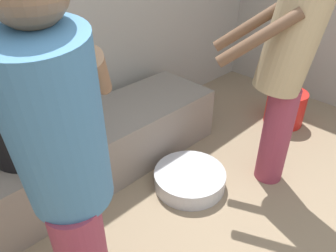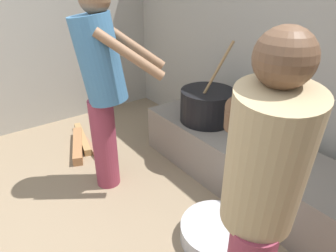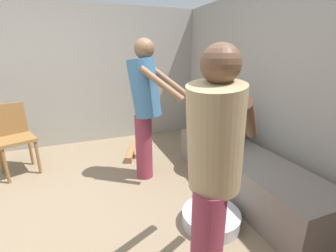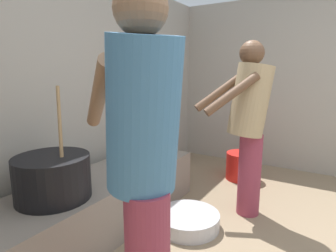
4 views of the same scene
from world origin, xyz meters
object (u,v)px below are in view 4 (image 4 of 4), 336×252
at_px(cook_in_tan_shirt, 249,120).
at_px(bucket_red_plastic, 241,166).
at_px(metal_mixing_bowl, 188,220).
at_px(cooking_pot_main, 53,177).
at_px(cook_in_blue_shirt, 144,155).

bearing_deg(cook_in_tan_shirt, bucket_red_plastic, 19.17).
xyz_separation_m(cook_in_tan_shirt, metal_mixing_bowl, (-0.48, 0.33, -0.81)).
xyz_separation_m(cooking_pot_main, metal_mixing_bowl, (0.80, -0.61, -0.52)).
bearing_deg(cook_in_blue_shirt, metal_mixing_bowl, 16.41).
relative_size(cook_in_blue_shirt, metal_mixing_bowl, 3.13).
distance_m(bucket_red_plastic, metal_mixing_bowl, 1.30).
xyz_separation_m(cook_in_blue_shirt, metal_mixing_bowl, (1.01, 0.30, -0.87)).
height_order(cooking_pot_main, bucket_red_plastic, cooking_pot_main).
bearing_deg(bucket_red_plastic, cook_in_blue_shirt, -173.72).
bearing_deg(cook_in_tan_shirt, metal_mixing_bowl, 145.65).
distance_m(cook_in_blue_shirt, metal_mixing_bowl, 1.37).
distance_m(cook_in_blue_shirt, bucket_red_plastic, 2.44).
bearing_deg(bucket_red_plastic, metal_mixing_bowl, 178.02).
bearing_deg(cook_in_blue_shirt, cooking_pot_main, 77.16).
height_order(cook_in_blue_shirt, bucket_red_plastic, cook_in_blue_shirt).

